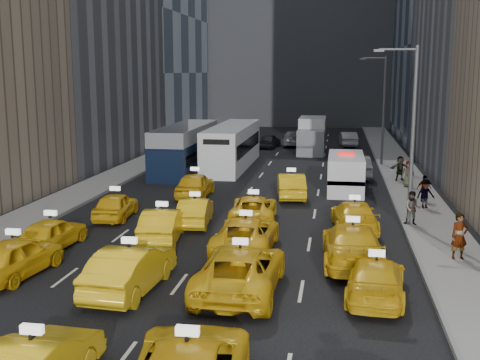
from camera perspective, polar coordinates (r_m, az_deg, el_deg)
The scene contains 36 objects.
ground at distance 20.89m, azimuth -7.21°, elevation -11.62°, with size 160.00×160.00×0.00m, color black.
sidewalk_west at distance 47.08m, azimuth -10.92°, elevation 0.70°, with size 3.00×90.00×0.15m, color gray.
sidewalk_east at distance 44.50m, azimuth 15.39°, elevation -0.04°, with size 3.00×90.00×0.15m, color gray.
curb_west at distance 46.60m, azimuth -9.24°, elevation 0.67°, with size 0.15×90.00×0.18m, color slate.
curb_east at distance 44.36m, azimuth 13.53°, elevation 0.03°, with size 0.15×90.00×0.18m, color slate.
streetlight_near at distance 30.89m, azimuth 15.87°, elevation 4.61°, with size 2.15×0.22×9.00m.
streetlight_far at distance 50.76m, azimuth 13.35°, elevation 6.80°, with size 2.15×0.22×9.00m.
taxi_4 at distance 24.63m, azimuth -20.57°, elevation -6.86°, with size 1.84×4.58×1.56m, color yellow.
taxi_5 at distance 21.98m, azimuth -10.36°, elevation -8.28°, with size 1.76×5.04×1.66m, color yellow.
taxi_6 at distance 21.53m, azimuth 0.04°, elevation -8.51°, with size 2.75×5.96×1.66m, color yellow.
taxi_7 at distance 21.56m, azimuth 12.74°, elevation -9.11°, with size 1.95×4.80×1.39m, color yellow.
taxi_8 at distance 27.91m, azimuth -17.43°, elevation -4.84°, with size 1.67×4.15×1.42m, color yellow.
taxi_9 at distance 28.14m, azimuth -7.37°, elevation -4.21°, with size 1.62×4.63×1.53m, color yellow.
taxi_10 at distance 26.30m, azimuth 0.56°, elevation -5.18°, with size 2.48×5.39×1.50m, color yellow.
taxi_11 at distance 24.92m, azimuth 10.58°, elevation -6.03°, with size 2.35×5.78×1.68m, color yellow.
taxi_12 at distance 32.70m, azimuth -11.71°, elevation -2.39°, with size 1.67×4.16×1.42m, color yellow.
taxi_13 at distance 30.88m, azimuth -4.27°, elevation -2.98°, with size 1.47×4.22×1.39m, color yellow.
taxi_14 at distance 31.37m, azimuth 1.29°, elevation -2.75°, with size 2.29×4.97×1.38m, color yellow.
taxi_15 at distance 30.17m, azimuth 10.78°, elevation -3.38°, with size 2.05×5.04×1.46m, color yellow.
taxi_16 at distance 37.58m, azimuth -4.29°, elevation -0.45°, with size 1.85×4.60×1.57m, color yellow.
taxi_17 at distance 37.46m, azimuth 4.87°, elevation -0.52°, with size 1.63×4.66×1.54m, color yellow.
nypd_van at distance 39.98m, azimuth 9.99°, elevation 0.61°, with size 2.74×6.09×2.55m.
double_decker at distance 47.62m, azimuth -5.14°, elevation 2.98°, with size 3.00×12.15×3.52m.
city_bus at distance 49.31m, azimuth -0.73°, elevation 3.21°, with size 3.51×13.34×3.41m.
box_truck at distance 58.62m, azimuth 6.84°, elevation 4.22°, with size 2.89×7.42×3.33m.
misc_car_0 at distance 45.20m, azimuth 10.96°, elevation 1.27°, with size 1.76×5.05×1.67m, color #AAACB2.
misc_car_1 at distance 59.19m, azimuth -3.30°, elevation 3.51°, with size 2.65×5.75×1.60m, color black.
misc_car_2 at distance 63.69m, azimuth 5.16°, elevation 3.97°, with size 2.27×5.59×1.62m, color slate.
misc_car_3 at distance 61.72m, azimuth 2.81°, elevation 3.71°, with size 1.68×4.17×1.42m, color black.
misc_car_4 at distance 64.07m, azimuth 10.21°, elevation 3.85°, with size 1.61×4.63×1.52m, color #96989D.
pedestrian_0 at distance 26.26m, azimuth 20.09°, elevation -5.02°, with size 0.70×0.46×1.93m, color gray.
pedestrian_1 at distance 31.33m, azimuth 16.05°, elevation -2.58°, with size 0.83×0.46×1.71m, color gray.
pedestrian_2 at distance 35.33m, azimuth 17.19°, elevation -1.26°, with size 1.06×0.44×1.65m, color gray.
pedestrian_3 at distance 37.08m, azimuth 17.04°, elevation -0.77°, with size 0.93×0.42×1.59m, color gray.
pedestrian_4 at distance 41.62m, azimuth 15.66°, elevation 0.58°, with size 0.86×0.47×1.76m, color gray.
pedestrian_5 at distance 43.82m, azimuth 14.94°, elevation 1.07°, with size 1.60×0.46×1.73m, color gray.
Camera 1 is at (5.62, -18.56, 7.76)m, focal length 45.00 mm.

